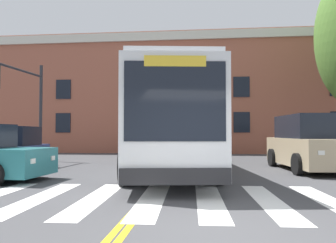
# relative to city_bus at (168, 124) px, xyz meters

# --- Properties ---
(ground_plane) EXTENTS (120.00, 120.00, 0.00)m
(ground_plane) POSITION_rel_city_bus_xyz_m (1.48, -7.61, -1.82)
(ground_plane) COLOR #424244
(crosswalk) EXTENTS (14.64, 4.41, 0.01)m
(crosswalk) POSITION_rel_city_bus_xyz_m (2.12, -5.44, -1.82)
(crosswalk) COLOR white
(crosswalk) RESTS_ON ground
(lane_line_yellow_inner) EXTENTS (0.12, 36.00, 0.01)m
(lane_line_yellow_inner) POSITION_rel_city_bus_xyz_m (0.02, 8.56, -1.82)
(lane_line_yellow_inner) COLOR gold
(lane_line_yellow_inner) RESTS_ON ground
(lane_line_yellow_outer) EXTENTS (0.12, 36.00, 0.01)m
(lane_line_yellow_outer) POSITION_rel_city_bus_xyz_m (0.18, 8.56, -1.82)
(lane_line_yellow_outer) COLOR gold
(lane_line_yellow_outer) RESTS_ON ground
(city_bus) EXTENTS (3.96, 11.58, 3.42)m
(city_bus) POSITION_rel_city_bus_xyz_m (0.00, 0.00, 0.00)
(city_bus) COLOR white
(city_bus) RESTS_ON ground
(car_navy_near_lane) EXTENTS (2.40, 3.86, 1.72)m
(car_navy_near_lane) POSITION_rel_city_bus_xyz_m (-6.30, -0.13, -1.03)
(car_navy_near_lane) COLOR navy
(car_navy_near_lane) RESTS_ON ground
(car_tan_far_lane) EXTENTS (2.46, 4.95, 2.16)m
(car_tan_far_lane) POSITION_rel_city_bus_xyz_m (5.47, 0.61, -0.80)
(car_tan_far_lane) COLOR tan
(car_tan_far_lane) RESTS_ON ground
(car_grey_behind_bus) EXTENTS (2.14, 4.21, 1.80)m
(car_grey_behind_bus) POSITION_rel_city_bus_xyz_m (-1.40, 8.70, -0.99)
(car_grey_behind_bus) COLOR slate
(car_grey_behind_bus) RESTS_ON ground
(traffic_light_far_corner) EXTENTS (0.46, 3.79, 4.96)m
(traffic_light_far_corner) POSITION_rel_city_bus_xyz_m (-7.07, 1.88, 1.45)
(traffic_light_far_corner) COLOR #28282D
(traffic_light_far_corner) RESTS_ON ground
(traffic_light_overhead) EXTENTS (0.63, 4.57, 4.94)m
(traffic_light_overhead) POSITION_rel_city_bus_xyz_m (-0.25, 3.04, 1.51)
(traffic_light_overhead) COLOR #28282D
(traffic_light_overhead) RESTS_ON ground
(building_facade) EXTENTS (31.68, 7.69, 8.67)m
(building_facade) POSITION_rel_city_bus_xyz_m (-2.29, 13.80, 2.52)
(building_facade) COLOR #9E5642
(building_facade) RESTS_ON ground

